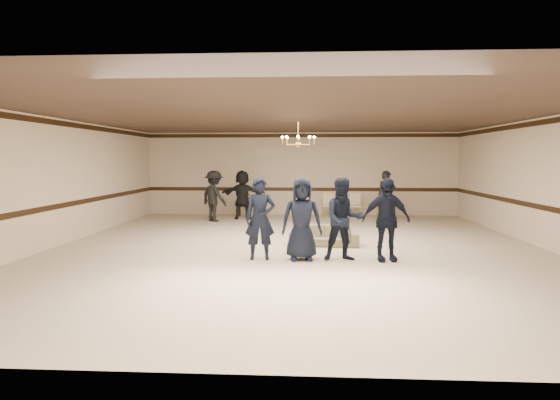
# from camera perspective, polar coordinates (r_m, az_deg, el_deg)

# --- Properties ---
(room) EXTENTS (12.01, 14.01, 3.21)m
(room) POSITION_cam_1_polar(r_m,az_deg,el_deg) (11.69, 2.06, 2.05)
(room) COLOR beige
(room) RESTS_ON ground
(chair_rail) EXTENTS (12.00, 0.02, 0.14)m
(chair_rail) POSITION_cam_1_polar(r_m,az_deg,el_deg) (18.69, 2.53, 1.29)
(chair_rail) COLOR black
(chair_rail) RESTS_ON wall_back
(crown_molding) EXTENTS (12.00, 0.02, 0.14)m
(crown_molding) POSITION_cam_1_polar(r_m,az_deg,el_deg) (18.68, 2.56, 7.67)
(crown_molding) COLOR black
(crown_molding) RESTS_ON wall_back
(chandelier) EXTENTS (0.94, 0.94, 0.89)m
(chandelier) POSITION_cam_1_polar(r_m,az_deg,el_deg) (12.69, 2.18, 8.03)
(chandelier) COLOR gold
(chandelier) RESTS_ON ceiling
(boy_a) EXTENTS (0.68, 0.48, 1.78)m
(boy_a) POSITION_cam_1_polar(r_m,az_deg,el_deg) (10.39, -2.38, -2.24)
(boy_a) COLOR black
(boy_a) RESTS_ON floor
(boy_b) EXTENTS (0.92, 0.65, 1.78)m
(boy_b) POSITION_cam_1_polar(r_m,az_deg,el_deg) (10.34, 2.59, -2.28)
(boy_b) COLOR black
(boy_b) RESTS_ON floor
(boy_c) EXTENTS (0.95, 0.78, 1.78)m
(boy_c) POSITION_cam_1_polar(r_m,az_deg,el_deg) (10.37, 7.58, -2.30)
(boy_c) COLOR black
(boy_c) RESTS_ON floor
(boy_d) EXTENTS (1.10, 0.59, 1.78)m
(boy_d) POSITION_cam_1_polar(r_m,az_deg,el_deg) (10.47, 12.49, -2.30)
(boy_d) COLOR black
(boy_d) RESTS_ON floor
(settee) EXTENTS (1.78, 0.79, 0.51)m
(settee) POSITION_cam_1_polar(r_m,az_deg,el_deg) (12.20, 5.29, -4.21)
(settee) COLOR #7C7653
(settee) RESTS_ON floor
(adult_left) EXTENTS (1.30, 1.24, 1.77)m
(adult_left) POSITION_cam_1_polar(r_m,az_deg,el_deg) (16.85, -7.84, 0.46)
(adult_left) COLOR black
(adult_left) RESTS_ON floor
(adult_mid) EXTENTS (1.69, 0.67, 1.77)m
(adult_mid) POSITION_cam_1_polar(r_m,az_deg,el_deg) (17.39, -4.48, 0.63)
(adult_mid) COLOR black
(adult_mid) RESTS_ON floor
(adult_right) EXTENTS (0.68, 0.48, 1.77)m
(adult_right) POSITION_cam_1_polar(r_m,az_deg,el_deg) (17.05, 12.57, 0.44)
(adult_right) COLOR black
(adult_right) RESTS_ON floor
(banquet_chair_left) EXTENTS (0.47, 0.47, 0.89)m
(banquet_chair_left) POSITION_cam_1_polar(r_m,az_deg,el_deg) (17.98, 5.76, -0.65)
(banquet_chair_left) COLOR beige
(banquet_chair_left) RESTS_ON floor
(banquet_chair_mid) EXTENTS (0.47, 0.47, 0.89)m
(banquet_chair_mid) POSITION_cam_1_polar(r_m,az_deg,el_deg) (18.05, 8.94, -0.66)
(banquet_chair_mid) COLOR beige
(banquet_chair_mid) RESTS_ON floor
(banquet_chair_right) EXTENTS (0.47, 0.47, 0.89)m
(banquet_chair_right) POSITION_cam_1_polar(r_m,az_deg,el_deg) (18.18, 12.07, -0.67)
(banquet_chair_right) COLOR beige
(banquet_chair_right) RESTS_ON floor
(console_table) EXTENTS (0.87, 0.41, 0.71)m
(console_table) POSITION_cam_1_polar(r_m,az_deg,el_deg) (18.31, -3.69, -0.82)
(console_table) COLOR black
(console_table) RESTS_ON floor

